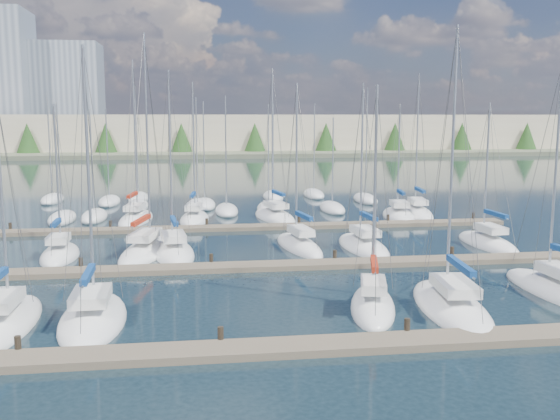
{
  "coord_description": "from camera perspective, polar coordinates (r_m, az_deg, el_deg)",
  "views": [
    {
      "loc": [
        -4.92,
        -21.88,
        9.41
      ],
      "look_at": [
        0.0,
        14.0,
        4.0
      ],
      "focal_mm": 40.0,
      "sensor_mm": 36.0,
      "label": 1
    }
  ],
  "objects": [
    {
      "name": "sailboat_i",
      "position": [
        44.68,
        -12.04,
        -3.6
      ],
      "size": [
        4.75,
        10.23,
        15.83
      ],
      "rotation": [
        0.0,
        0.0,
        -0.21
      ],
      "color": "white",
      "rests_on": "ground"
    },
    {
      "name": "distant_boats",
      "position": [
        66.28,
        -7.23,
        0.52
      ],
      "size": [
        36.93,
        20.75,
        13.3
      ],
      "color": "#9EA0A5",
      "rests_on": "ground"
    },
    {
      "name": "dock_far",
      "position": [
        52.94,
        -2.35,
        -1.58
      ],
      "size": [
        44.0,
        1.93,
        1.1
      ],
      "color": "#6B5E4C",
      "rests_on": "ground"
    },
    {
      "name": "sailboat_f",
      "position": [
        36.83,
        23.95,
        -6.77
      ],
      "size": [
        2.91,
        9.19,
        12.97
      ],
      "rotation": [
        0.0,
        0.0,
        0.04
      ],
      "color": "white",
      "rests_on": "ground"
    },
    {
      "name": "sailboat_j",
      "position": [
        43.74,
        -9.7,
        -3.81
      ],
      "size": [
        3.65,
        8.15,
        13.31
      ],
      "rotation": [
        0.0,
        0.0,
        0.12
      ],
      "color": "white",
      "rests_on": "ground"
    },
    {
      "name": "sailboat_n",
      "position": [
        58.55,
        -13.03,
        -0.78
      ],
      "size": [
        3.65,
        8.78,
        15.24
      ],
      "rotation": [
        0.0,
        0.0,
        -0.13
      ],
      "color": "white",
      "rests_on": "ground"
    },
    {
      "name": "shoreline",
      "position": [
        171.86,
        -10.69,
        7.7
      ],
      "size": [
        400.0,
        60.0,
        38.0
      ],
      "color": "#666B51",
      "rests_on": "ground"
    },
    {
      "name": "sailboat_o",
      "position": [
        57.51,
        -7.83,
        -0.8
      ],
      "size": [
        3.25,
        7.23,
        13.29
      ],
      "rotation": [
        0.0,
        0.0,
        -0.1
      ],
      "color": "white",
      "rests_on": "ground"
    },
    {
      "name": "sailboat_k",
      "position": [
        45.26,
        1.76,
        -3.26
      ],
      "size": [
        3.43,
        8.42,
        12.55
      ],
      "rotation": [
        0.0,
        0.0,
        0.15
      ],
      "color": "white",
      "rests_on": "ground"
    },
    {
      "name": "dock_near",
      "position": [
        26.09,
        3.66,
        -12.31
      ],
      "size": [
        44.0,
        1.93,
        1.1
      ],
      "color": "#6B5E4C",
      "rests_on": "ground"
    },
    {
      "name": "sailboat_l",
      "position": [
        45.52,
        7.61,
        -3.28
      ],
      "size": [
        3.15,
        8.4,
        12.57
      ],
      "rotation": [
        0.0,
        0.0,
        0.06
      ],
      "color": "white",
      "rests_on": "ground"
    },
    {
      "name": "sailboat_r",
      "position": [
        62.35,
        12.37,
        -0.21
      ],
      "size": [
        3.64,
        9.03,
        14.29
      ],
      "rotation": [
        0.0,
        0.0,
        -0.13
      ],
      "color": "white",
      "rests_on": "ground"
    },
    {
      "name": "sailboat_e",
      "position": [
        32.18,
        15.36,
        -8.49
      ],
      "size": [
        3.92,
        9.49,
        14.49
      ],
      "rotation": [
        0.0,
        0.0,
        -0.1
      ],
      "color": "white",
      "rests_on": "ground"
    },
    {
      "name": "dock_mid",
      "position": [
        39.32,
        -0.4,
        -5.12
      ],
      "size": [
        44.0,
        1.93,
        1.1
      ],
      "color": "#6B5E4C",
      "rests_on": "ground"
    },
    {
      "name": "sailboat_p",
      "position": [
        58.4,
        -0.48,
        -0.59
      ],
      "size": [
        4.33,
        9.05,
        14.6
      ],
      "rotation": [
        0.0,
        0.0,
        0.17
      ],
      "color": "white",
      "rests_on": "ground"
    },
    {
      "name": "sailboat_d",
      "position": [
        31.44,
        8.47,
        -8.66
      ],
      "size": [
        3.84,
        7.28,
        11.69
      ],
      "rotation": [
        0.0,
        0.0,
        -0.25
      ],
      "color": "white",
      "rests_on": "ground"
    },
    {
      "name": "ground",
      "position": [
        82.56,
        -4.34,
        1.93
      ],
      "size": [
        400.0,
        400.0,
        0.0
      ],
      "primitive_type": "plane",
      "color": "#182830",
      "rests_on": "ground"
    },
    {
      "name": "sailboat_m",
      "position": [
        48.59,
        18.44,
        -2.9
      ],
      "size": [
        2.73,
        7.98,
        11.18
      ],
      "rotation": [
        0.0,
        0.0,
        0.04
      ],
      "color": "white",
      "rests_on": "ground"
    },
    {
      "name": "sailboat_c",
      "position": [
        30.55,
        -16.72,
        -9.46
      ],
      "size": [
        3.24,
        8.07,
        13.34
      ],
      "rotation": [
        0.0,
        0.0,
        0.03
      ],
      "color": "white",
      "rests_on": "ground"
    },
    {
      "name": "sailboat_h",
      "position": [
        44.8,
        -19.47,
        -3.88
      ],
      "size": [
        2.63,
        6.4,
        11.0
      ],
      "rotation": [
        0.0,
        0.0,
        0.04
      ],
      "color": "white",
      "rests_on": "ground"
    },
    {
      "name": "sailboat_q",
      "position": [
        60.05,
        10.77,
        -0.5
      ],
      "size": [
        3.84,
        8.06,
        11.38
      ],
      "rotation": [
        0.0,
        0.0,
        -0.15
      ],
      "color": "white",
      "rests_on": "ground"
    },
    {
      "name": "sailboat_b",
      "position": [
        31.27,
        -23.83,
        -9.43
      ],
      "size": [
        2.59,
        8.34,
        11.6
      ],
      "rotation": [
        0.0,
        0.0,
        0.0
      ],
      "color": "white",
      "rests_on": "ground"
    }
  ]
}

